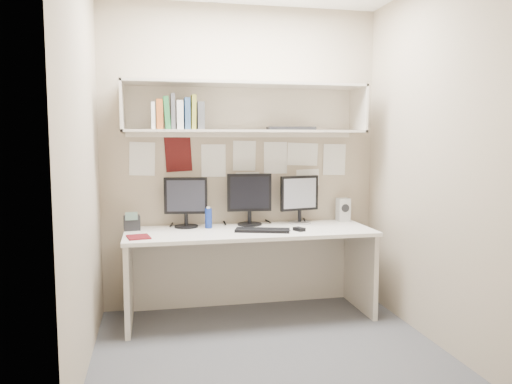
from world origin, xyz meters
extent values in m
cube|color=#48494D|center=(0.00, 0.00, 0.00)|extent=(2.40, 2.00, 0.01)
cube|color=tan|center=(0.00, 1.00, 1.30)|extent=(2.40, 0.02, 2.60)
cube|color=tan|center=(0.00, -1.00, 1.30)|extent=(2.40, 0.02, 2.60)
cube|color=tan|center=(-1.20, 0.00, 1.30)|extent=(0.02, 2.00, 2.60)
cube|color=tan|center=(1.20, 0.00, 1.30)|extent=(0.02, 2.00, 2.60)
cube|color=white|center=(0.00, 0.64, 0.71)|extent=(2.00, 0.70, 0.03)
cube|color=beige|center=(0.00, 0.97, 0.35)|extent=(1.96, 0.02, 0.70)
cube|color=beige|center=(0.00, 0.81, 1.53)|extent=(2.00, 0.38, 0.02)
cube|color=beige|center=(0.00, 0.81, 1.91)|extent=(2.00, 0.38, 0.02)
cube|color=beige|center=(0.00, 0.99, 1.72)|extent=(2.00, 0.02, 0.40)
cube|color=beige|center=(-0.99, 0.81, 1.72)|extent=(0.02, 0.38, 0.40)
cube|color=beige|center=(0.99, 0.81, 1.72)|extent=(0.02, 0.38, 0.40)
cylinder|color=black|center=(-0.50, 0.86, 0.74)|extent=(0.20, 0.20, 0.01)
cylinder|color=black|center=(-0.50, 0.86, 0.79)|extent=(0.03, 0.03, 0.10)
cube|color=black|center=(-0.50, 0.87, 1.00)|extent=(0.36, 0.09, 0.31)
cube|color=black|center=(-0.50, 0.85, 1.00)|extent=(0.31, 0.06, 0.26)
cylinder|color=black|center=(0.04, 0.86, 0.74)|extent=(0.21, 0.21, 0.02)
cylinder|color=black|center=(0.04, 0.86, 0.80)|extent=(0.03, 0.03, 0.10)
cube|color=black|center=(0.04, 0.87, 1.01)|extent=(0.38, 0.07, 0.32)
cube|color=black|center=(0.04, 0.85, 1.01)|extent=(0.33, 0.04, 0.27)
cylinder|color=#A5A5AA|center=(0.49, 0.86, 0.74)|extent=(0.20, 0.20, 0.01)
cylinder|color=black|center=(0.49, 0.86, 0.79)|extent=(0.03, 0.03, 0.10)
cube|color=black|center=(0.49, 0.87, 0.99)|extent=(0.36, 0.11, 0.30)
cube|color=silver|center=(0.49, 0.85, 0.99)|extent=(0.31, 0.07, 0.26)
cube|color=black|center=(0.08, 0.54, 0.74)|extent=(0.46, 0.27, 0.02)
cube|color=black|center=(0.38, 0.50, 0.74)|extent=(0.09, 0.11, 0.03)
cube|color=#B4B4AF|center=(0.91, 0.90, 0.83)|extent=(0.11, 0.11, 0.21)
cylinder|color=black|center=(0.91, 0.85, 0.85)|extent=(0.07, 0.01, 0.07)
cylinder|color=navy|center=(-0.32, 0.78, 0.81)|extent=(0.06, 0.06, 0.16)
cylinder|color=white|center=(-0.32, 0.78, 0.90)|extent=(0.03, 0.03, 0.02)
cube|color=#5B0F15|center=(-0.88, 0.49, 0.74)|extent=(0.19, 0.22, 0.01)
cube|color=black|center=(-0.94, 0.82, 0.79)|extent=(0.14, 0.12, 0.12)
cube|color=#4C6659|center=(-0.94, 0.76, 0.85)|extent=(0.10, 0.02, 0.06)
cube|color=white|center=(-0.75, 0.75, 1.64)|extent=(0.03, 0.17, 0.21)
cube|color=#B45521|center=(-0.70, 0.75, 1.66)|extent=(0.05, 0.17, 0.23)
cube|color=#246C34|center=(-0.65, 0.75, 1.67)|extent=(0.04, 0.17, 0.26)
cube|color=#4C4D51|center=(-0.60, 0.75, 1.68)|extent=(0.03, 0.17, 0.28)
cube|color=silver|center=(-0.55, 0.75, 1.65)|extent=(0.05, 0.17, 0.23)
cube|color=#2E4B73|center=(-0.49, 0.75, 1.66)|extent=(0.04, 0.17, 0.25)
cube|color=olive|center=(-0.44, 0.75, 1.68)|extent=(0.03, 0.17, 0.27)
cube|color=#454547|center=(-0.38, 0.75, 1.65)|extent=(0.05, 0.17, 0.22)
cube|color=black|center=(0.39, 0.82, 1.55)|extent=(0.41, 0.17, 0.03)
camera|label=1|loc=(-0.77, -3.29, 1.46)|focal=35.00mm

